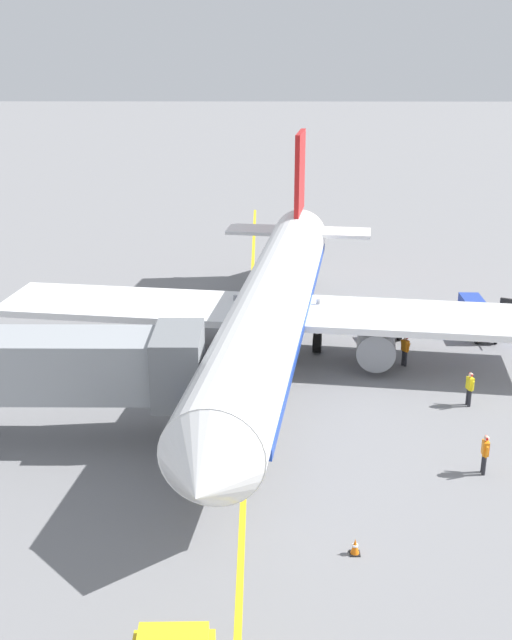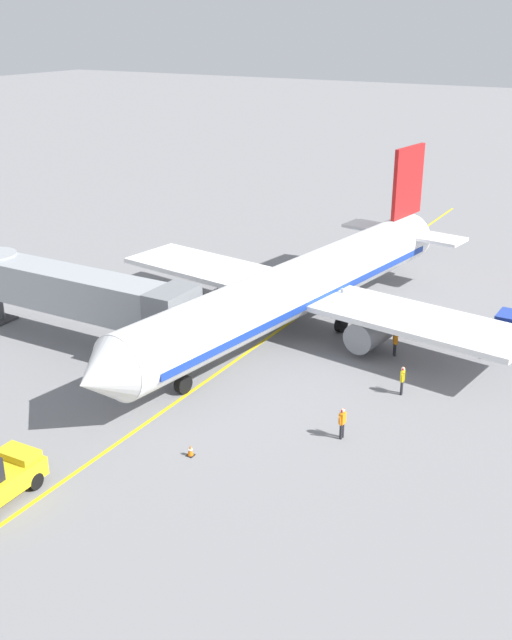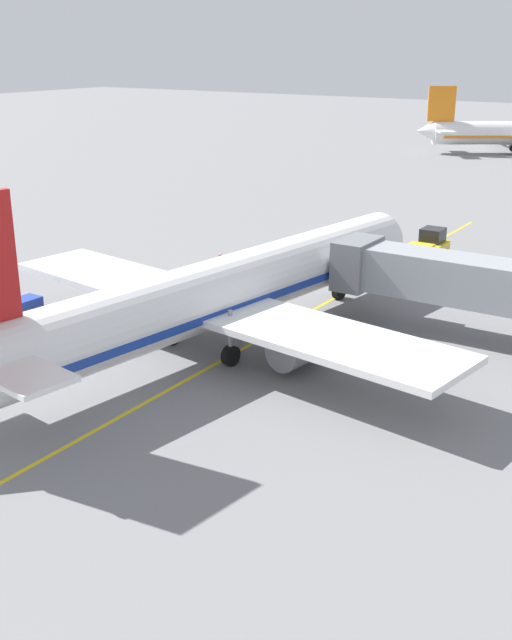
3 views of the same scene
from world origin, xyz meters
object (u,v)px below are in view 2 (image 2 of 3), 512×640
baggage_cart_front (495,336)px  ground_crew_wing_walker (395,342)px  parked_airliner (300,287)px  jet_bridge (73,291)px  baggage_tug_lead (414,321)px  baggage_cart_second_in_train (507,322)px  ground_crew_loader (402,379)px  ground_crew_marshaller (342,422)px  safety_cone_nose_left (190,450)px

baggage_cart_front → ground_crew_wing_walker: ground_crew_wing_walker is taller
parked_airliner → jet_bridge: parked_airliner is taller
baggage_tug_lead → baggage_cart_second_in_train: 6.07m
jet_bridge → baggage_cart_second_in_train: size_ratio=6.10×
parked_airliner → jet_bridge: 14.77m
baggage_cart_second_in_train → ground_crew_loader: ground_crew_loader is taller
ground_crew_wing_walker → ground_crew_marshaller: same height
jet_bridge → safety_cone_nose_left: size_ratio=30.14×
parked_airliner → ground_crew_wing_walker: parked_airliner is taller
ground_crew_wing_walker → ground_crew_loader: same height
baggage_tug_lead → ground_crew_loader: size_ratio=1.56×
safety_cone_nose_left → ground_crew_wing_walker: bearing=-105.4°
baggage_cart_second_in_train → safety_cone_nose_left: 25.09m
baggage_cart_second_in_train → baggage_cart_front: bearing=89.1°
baggage_cart_front → safety_cone_nose_left: baggage_cart_front is taller
baggage_cart_second_in_train → ground_crew_wing_walker: size_ratio=1.72×
baggage_cart_second_in_train → safety_cone_nose_left: size_ratio=4.94×
parked_airliner → ground_crew_wing_walker: bearing=175.9°
baggage_tug_lead → ground_crew_marshaller: bearing=95.6°
baggage_cart_front → safety_cone_nose_left: size_ratio=4.94×
baggage_tug_lead → ground_crew_marshaller: size_ratio=1.56×
baggage_cart_second_in_train → ground_crew_marshaller: ground_crew_marshaller is taller
baggage_tug_lead → baggage_cart_front: bearing=175.0°
baggage_tug_lead → ground_crew_loader: bearing=104.9°
parked_airliner → ground_crew_marshaller: bearing=125.8°
jet_bridge → baggage_cart_front: bearing=-153.3°
ground_crew_loader → ground_crew_marshaller: size_ratio=1.00×
jet_bridge → baggage_cart_second_in_train: bearing=-148.1°
parked_airliner → ground_crew_loader: parked_airliner is taller
baggage_tug_lead → baggage_cart_front: (-5.52, 0.48, 0.24)m
jet_bridge → ground_crew_loader: (-21.18, -3.38, -2.51)m
ground_crew_marshaller → baggage_cart_front: bearing=-105.0°
parked_airliner → ground_crew_loader: (-9.24, 5.33, -2.23)m
baggage_cart_second_in_train → ground_crew_marshaller: (4.05, 17.89, 0.00)m
parked_airliner → safety_cone_nose_left: parked_airliner is taller
parked_airliner → baggage_cart_second_in_train: parked_airliner is taller
jet_bridge → baggage_tug_lead: jet_bridge is taller
safety_cone_nose_left → baggage_cart_front: bearing=-115.7°
baggage_cart_second_in_train → ground_crew_wing_walker: (5.30, 6.91, 0.00)m
ground_crew_wing_walker → ground_crew_loader: size_ratio=1.00×
baggage_cart_front → ground_crew_loader: size_ratio=1.72×
ground_crew_wing_walker → baggage_cart_front: bearing=-142.7°
parked_airliner → baggage_cart_front: size_ratio=12.80×
baggage_tug_lead → ground_crew_wing_walker: bearing=93.4°
baggage_tug_lead → ground_crew_wing_walker: 4.50m
jet_bridge → ground_crew_wing_walker: bearing=-156.6°
baggage_cart_front → baggage_cart_second_in_train: bearing=-90.9°
ground_crew_wing_walker → ground_crew_loader: (-2.20, 4.82, 0.00)m
baggage_tug_lead → safety_cone_nose_left: bearing=78.5°
baggage_tug_lead → ground_crew_loader: 9.64m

